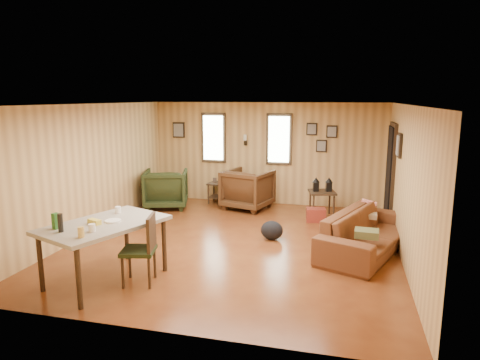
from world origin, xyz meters
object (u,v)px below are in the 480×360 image
(end_table, at_px, (219,189))
(side_table, at_px, (322,190))
(recliner_brown, at_px, (248,187))
(recliner_green, at_px, (166,187))
(sofa, at_px, (368,226))
(dining_table, at_px, (103,228))

(end_table, relative_size, side_table, 0.73)
(recliner_brown, relative_size, recliner_green, 1.03)
(sofa, xyz_separation_m, side_table, (-0.85, 2.00, 0.13))
(recliner_brown, relative_size, end_table, 1.62)
(recliner_green, bearing_deg, sofa, 139.20)
(sofa, distance_m, recliner_green, 4.78)
(sofa, height_order, end_table, sofa)
(recliner_brown, distance_m, side_table, 1.70)
(recliner_brown, height_order, recliner_green, recliner_brown)
(sofa, relative_size, recliner_green, 2.37)
(recliner_brown, distance_m, end_table, 0.86)
(sofa, height_order, recliner_brown, recliner_brown)
(recliner_green, distance_m, end_table, 1.27)
(sofa, xyz_separation_m, recliner_green, (-4.39, 1.90, 0.04))
(recliner_green, xyz_separation_m, side_table, (3.54, 0.10, 0.09))
(side_table, height_order, dining_table, dining_table)
(recliner_green, xyz_separation_m, dining_table, (0.83, -3.96, 0.28))
(recliner_brown, xyz_separation_m, dining_table, (-1.03, -4.31, 0.26))
(end_table, height_order, dining_table, dining_table)
(recliner_brown, relative_size, side_table, 1.17)
(side_table, bearing_deg, recliner_brown, 171.37)
(end_table, xyz_separation_m, dining_table, (-0.24, -4.64, 0.42))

